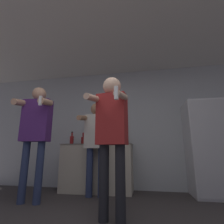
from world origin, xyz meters
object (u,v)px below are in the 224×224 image
(bottle_green_wine, at_px, (125,139))
(person_spectator_back, at_px, (96,137))
(bottle_amber_bourbon, at_px, (104,138))
(bottle_clear_vodka, at_px, (83,140))
(bottle_red_label, at_px, (72,140))
(bottle_brown_liquor, at_px, (97,138))
(person_man_side, at_px, (36,127))
(refrigerator, at_px, (211,147))
(person_woman_foreground, at_px, (112,128))

(bottle_green_wine, xyz_separation_m, person_spectator_back, (-0.48, -0.45, 0.01))
(bottle_green_wine, distance_m, bottle_amber_bourbon, 0.44)
(bottle_clear_vodka, height_order, person_spectator_back, person_spectator_back)
(bottle_red_label, xyz_separation_m, bottle_clear_vodka, (0.25, 0.00, -0.01))
(bottle_clear_vodka, bearing_deg, person_spectator_back, -48.02)
(bottle_brown_liquor, bearing_deg, bottle_clear_vodka, 180.00)
(person_spectator_back, bearing_deg, bottle_amber_bourbon, 85.63)
(bottle_red_label, height_order, person_man_side, person_man_side)
(refrigerator, distance_m, bottle_amber_bourbon, 1.98)
(bottle_red_label, bearing_deg, refrigerator, -1.35)
(bottle_red_label, distance_m, person_spectator_back, 0.79)
(bottle_brown_liquor, height_order, bottle_clear_vodka, bottle_brown_liquor)
(refrigerator, relative_size, person_man_side, 0.92)
(refrigerator, xyz_separation_m, bottle_brown_liquor, (-2.11, 0.06, 0.20))
(bottle_green_wine, height_order, person_spectator_back, person_spectator_back)
(bottle_brown_liquor, xyz_separation_m, person_man_side, (-0.74, -1.00, 0.10))
(person_man_side, bearing_deg, bottle_amber_bourbon, 48.76)
(refrigerator, height_order, bottle_amber_bourbon, refrigerator)
(bottle_amber_bourbon, height_order, bottle_red_label, bottle_amber_bourbon)
(bottle_red_label, xyz_separation_m, person_woman_foreground, (1.14, -1.46, 0.01))
(bottle_brown_liquor, bearing_deg, bottle_green_wine, 0.00)
(person_spectator_back, bearing_deg, bottle_brown_liquor, 102.89)
(refrigerator, bearing_deg, bottle_red_label, 178.65)
(bottle_amber_bourbon, bearing_deg, person_woman_foreground, -72.87)
(bottle_red_label, relative_size, person_spectator_back, 0.17)
(bottle_brown_liquor, relative_size, person_man_side, 0.19)
(refrigerator, distance_m, person_man_side, 3.01)
(bottle_green_wine, distance_m, person_spectator_back, 0.65)
(bottle_green_wine, bearing_deg, refrigerator, -2.35)
(bottle_amber_bourbon, height_order, person_spectator_back, person_spectator_back)
(bottle_brown_liquor, xyz_separation_m, person_woman_foreground, (0.58, -1.46, -0.01))
(bottle_green_wine, relative_size, person_woman_foreground, 0.15)
(refrigerator, bearing_deg, bottle_brown_liquor, 178.29)
(bottle_amber_bourbon, distance_m, person_spectator_back, 0.45)
(bottle_amber_bourbon, height_order, bottle_brown_liquor, bottle_brown_liquor)
(refrigerator, xyz_separation_m, person_spectator_back, (-2.01, -0.38, 0.17))
(bottle_green_wine, height_order, bottle_brown_liquor, bottle_brown_liquor)
(bottle_green_wine, relative_size, bottle_brown_liquor, 0.73)
(person_spectator_back, bearing_deg, bottle_clear_vodka, 131.98)
(person_woman_foreground, distance_m, person_spectator_back, 1.12)
(bottle_clear_vodka, distance_m, person_spectator_back, 0.60)
(bottle_red_label, relative_size, bottle_clear_vodka, 1.10)
(bottle_clear_vodka, height_order, person_man_side, person_man_side)
(refrigerator, bearing_deg, bottle_clear_vodka, 178.51)
(bottle_green_wine, xyz_separation_m, person_woman_foreground, (0.00, -1.46, 0.02))
(bottle_brown_liquor, bearing_deg, person_spectator_back, -77.11)
(person_man_side, bearing_deg, bottle_clear_vodka, 66.20)
(bottle_clear_vodka, distance_m, person_man_side, 1.10)
(bottle_clear_vodka, bearing_deg, person_woman_foreground, -58.74)
(person_man_side, relative_size, person_spectator_back, 1.10)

